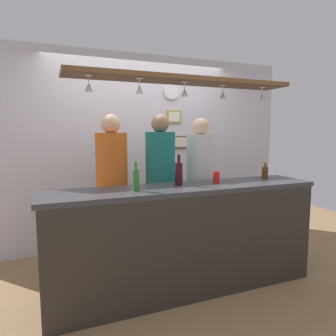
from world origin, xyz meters
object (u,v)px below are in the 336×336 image
object	(u,v)px
bottle_beer_brown_stubby	(265,172)
wall_clock	(171,92)
bottle_wine_dark_red	(179,173)
drink_can	(216,177)
bottle_beer_green_import	(136,179)
person_middle_teal_shirt	(160,175)
picture_frame_upper_small	(174,117)
person_right_white_patterned_shirt	(200,175)
person_left_orange_shirt	(112,179)
picture_frame_lower_pair	(182,142)

from	to	relation	value
bottle_beer_brown_stubby	wall_clock	bearing A→B (deg)	113.72
bottle_wine_dark_red	wall_clock	bearing A→B (deg)	70.33
bottle_beer_brown_stubby	drink_can	world-z (taller)	bottle_beer_brown_stubby
bottle_wine_dark_red	bottle_beer_green_import	world-z (taller)	bottle_wine_dark_red
person_middle_teal_shirt	picture_frame_upper_small	size ratio (longest dim) A/B	7.99
person_middle_teal_shirt	bottle_beer_brown_stubby	world-z (taller)	person_middle_teal_shirt
bottle_beer_green_import	wall_clock	distance (m)	1.99
drink_can	person_right_white_patterned_shirt	bearing A→B (deg)	77.00
person_right_white_patterned_shirt	drink_can	world-z (taller)	person_right_white_patterned_shirt
picture_frame_upper_small	person_left_orange_shirt	bearing A→B (deg)	-144.17
person_middle_teal_shirt	person_right_white_patterned_shirt	distance (m)	0.52
person_left_orange_shirt	bottle_beer_brown_stubby	bearing A→B (deg)	-19.27
picture_frame_lower_pair	wall_clock	bearing A→B (deg)	-177.87
bottle_beer_green_import	bottle_wine_dark_red	bearing A→B (deg)	15.78
person_left_orange_shirt	bottle_wine_dark_red	distance (m)	0.79
picture_frame_lower_pair	person_left_orange_shirt	bearing A→B (deg)	-147.05
person_left_orange_shirt	person_middle_teal_shirt	bearing A→B (deg)	0.00
bottle_wine_dark_red	wall_clock	world-z (taller)	wall_clock
person_middle_teal_shirt	person_right_white_patterned_shirt	size ratio (longest dim) A/B	1.02
person_left_orange_shirt	drink_can	size ratio (longest dim) A/B	14.32
picture_frame_upper_small	bottle_beer_brown_stubby	bearing A→B (deg)	-68.09
drink_can	picture_frame_upper_small	xyz separation A→B (m)	(0.12, 1.36, 0.67)
person_left_orange_shirt	person_middle_teal_shirt	distance (m)	0.56
person_middle_teal_shirt	wall_clock	bearing A→B (deg)	59.20
person_middle_teal_shirt	picture_frame_lower_pair	world-z (taller)	person_middle_teal_shirt
drink_can	picture_frame_lower_pair	xyz separation A→B (m)	(0.24, 1.36, 0.31)
wall_clock	person_left_orange_shirt	bearing A→B (deg)	-143.17
bottle_beer_green_import	drink_can	bearing A→B (deg)	6.48
drink_can	person_left_orange_shirt	bearing A→B (deg)	147.68
person_left_orange_shirt	picture_frame_lower_pair	distance (m)	1.45
drink_can	wall_clock	world-z (taller)	wall_clock
bottle_wine_dark_red	wall_clock	xyz separation A→B (m)	(0.47, 1.32, 0.96)
bottle_beer_brown_stubby	person_right_white_patterned_shirt	bearing A→B (deg)	132.53
person_left_orange_shirt	bottle_beer_green_import	size ratio (longest dim) A/B	6.72
person_right_white_patterned_shirt	bottle_beer_brown_stubby	xyz separation A→B (m)	(0.51, -0.56, 0.07)
bottle_wine_dark_red	drink_can	bearing A→B (deg)	-4.87
person_right_white_patterned_shirt	picture_frame_lower_pair	distance (m)	0.86
person_right_white_patterned_shirt	bottle_wine_dark_red	world-z (taller)	person_right_white_patterned_shirt
wall_clock	person_middle_teal_shirt	bearing A→B (deg)	-120.80
person_right_white_patterned_shirt	bottle_beer_brown_stubby	world-z (taller)	person_right_white_patterned_shirt
person_left_orange_shirt	person_middle_teal_shirt	xyz separation A→B (m)	(0.56, 0.00, 0.01)
person_left_orange_shirt	bottle_beer_brown_stubby	size ratio (longest dim) A/B	9.70
drink_can	bottle_beer_brown_stubby	bearing A→B (deg)	3.57
person_right_white_patterned_shirt	wall_clock	distance (m)	1.32
bottle_wine_dark_red	picture_frame_upper_small	distance (m)	1.55
bottle_wine_dark_red	picture_frame_lower_pair	xyz separation A→B (m)	(0.64, 1.33, 0.25)
person_middle_teal_shirt	picture_frame_upper_small	xyz separation A→B (m)	(0.50, 0.76, 0.71)
person_right_white_patterned_shirt	picture_frame_upper_small	world-z (taller)	picture_frame_upper_small
person_left_orange_shirt	picture_frame_lower_pair	world-z (taller)	person_left_orange_shirt
bottle_beer_brown_stubby	drink_can	size ratio (longest dim) A/B	1.48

